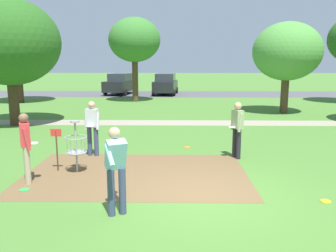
# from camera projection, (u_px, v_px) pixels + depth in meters

# --- Properties ---
(ground_plane) EXTENTS (160.00, 160.00, 0.00)m
(ground_plane) POSITION_uv_depth(u_px,v_px,m) (203.00, 198.00, 7.51)
(ground_plane) COLOR #47752D
(dirt_tee_pad) EXTENTS (5.79, 3.77, 0.01)m
(dirt_tee_pad) POSITION_uv_depth(u_px,v_px,m) (136.00, 174.00, 9.11)
(dirt_tee_pad) COLOR brown
(dirt_tee_pad) RESTS_ON ground
(disc_golf_basket) EXTENTS (0.98, 0.58, 1.39)m
(disc_golf_basket) POSITION_uv_depth(u_px,v_px,m) (74.00, 144.00, 9.13)
(disc_golf_basket) COLOR #9E9EA3
(disc_golf_basket) RESTS_ON ground
(player_foreground_watching) EXTENTS (0.45, 0.50, 1.71)m
(player_foreground_watching) POSITION_uv_depth(u_px,v_px,m) (237.00, 127.00, 10.43)
(player_foreground_watching) COLOR #232328
(player_foreground_watching) RESTS_ON ground
(player_throwing) EXTENTS (0.49, 0.43, 1.71)m
(player_throwing) POSITION_uv_depth(u_px,v_px,m) (92.00, 125.00, 10.69)
(player_throwing) COLOR #384260
(player_throwing) RESTS_ON ground
(player_waiting_left) EXTENTS (0.49, 1.17, 1.71)m
(player_waiting_left) POSITION_uv_depth(u_px,v_px,m) (116.00, 165.00, 6.53)
(player_waiting_left) COLOR #384260
(player_waiting_left) RESTS_ON ground
(player_waiting_right) EXTENTS (0.45, 0.49, 1.71)m
(player_waiting_right) POSITION_uv_depth(u_px,v_px,m) (26.00, 144.00, 8.28)
(player_waiting_right) COLOR tan
(player_waiting_right) RESTS_ON ground
(frisbee_near_basket) EXTENTS (0.22, 0.22, 0.02)m
(frisbee_near_basket) POSITION_uv_depth(u_px,v_px,m) (187.00, 147.00, 11.85)
(frisbee_near_basket) COLOR orange
(frisbee_near_basket) RESTS_ON ground
(frisbee_by_tee) EXTENTS (0.23, 0.23, 0.02)m
(frisbee_by_tee) POSITION_uv_depth(u_px,v_px,m) (24.00, 190.00, 7.94)
(frisbee_by_tee) COLOR green
(frisbee_by_tee) RESTS_ON ground
(frisbee_far_left) EXTENTS (0.21, 0.21, 0.02)m
(frisbee_far_left) POSITION_uv_depth(u_px,v_px,m) (326.00, 201.00, 7.30)
(frisbee_far_left) COLOR gold
(frisbee_far_left) RESTS_ON ground
(tree_mid_left) EXTENTS (4.84, 4.84, 6.89)m
(tree_mid_left) POSITION_uv_depth(u_px,v_px,m) (15.00, 33.00, 23.80)
(tree_mid_left) COLOR #422D1E
(tree_mid_left) RESTS_ON ground
(tree_mid_center) EXTENTS (3.77, 3.77, 5.04)m
(tree_mid_center) POSITION_uv_depth(u_px,v_px,m) (287.00, 52.00, 19.13)
(tree_mid_center) COLOR #4C3823
(tree_mid_center) RESTS_ON ground
(tree_mid_right) EXTENTS (4.51, 4.51, 5.66)m
(tree_mid_right) POSITION_uv_depth(u_px,v_px,m) (9.00, 42.00, 15.40)
(tree_mid_right) COLOR #422D1E
(tree_mid_right) RESTS_ON ground
(tree_far_left) EXTENTS (3.68, 3.68, 5.97)m
(tree_far_left) POSITION_uv_depth(u_px,v_px,m) (135.00, 40.00, 24.58)
(tree_far_left) COLOR #4C3823
(tree_far_left) RESTS_ON ground
(parking_lot_strip) EXTENTS (36.00, 6.00, 0.01)m
(parking_lot_strip) POSITION_uv_depth(u_px,v_px,m) (181.00, 94.00, 31.19)
(parking_lot_strip) COLOR #4C4C51
(parking_lot_strip) RESTS_ON ground
(parked_car_leftmost) EXTENTS (2.64, 4.48, 1.84)m
(parked_car_leftmost) POSITION_uv_depth(u_px,v_px,m) (120.00, 84.00, 30.73)
(parked_car_leftmost) COLOR black
(parked_car_leftmost) RESTS_ON ground
(parked_car_center_left) EXTENTS (2.26, 4.35, 1.84)m
(parked_car_center_left) POSITION_uv_depth(u_px,v_px,m) (165.00, 84.00, 30.48)
(parked_car_center_left) COLOR black
(parked_car_center_left) RESTS_ON ground
(gravel_path) EXTENTS (40.00, 1.43, 0.00)m
(gravel_path) POSITION_uv_depth(u_px,v_px,m) (187.00, 123.00, 16.62)
(gravel_path) COLOR gray
(gravel_path) RESTS_ON ground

